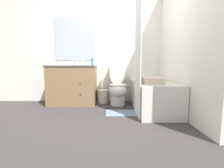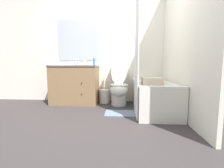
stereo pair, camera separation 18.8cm
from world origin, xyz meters
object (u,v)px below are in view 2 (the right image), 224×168
(bath_towel_folded, at_px, (152,81))
(bath_mat, at_px, (122,113))
(tissue_box, at_px, (85,63))
(sink_faucet, at_px, (78,64))
(toilet, at_px, (119,87))
(hand_towel_folded, at_px, (56,64))
(vanity_cabinet, at_px, (75,84))
(soap_dispenser, at_px, (94,62))
(wastebasket, at_px, (104,96))
(bathtub, at_px, (153,96))

(bath_towel_folded, distance_m, bath_mat, 0.76)
(tissue_box, xyz_separation_m, bath_towel_folded, (1.29, -0.82, -0.30))
(bath_mat, bearing_deg, sink_faucet, 138.36)
(toilet, relative_size, hand_towel_folded, 3.70)
(toilet, relative_size, bath_mat, 1.55)
(vanity_cabinet, xyz_separation_m, soap_dispenser, (0.43, 0.01, 0.49))
(toilet, bearing_deg, wastebasket, 154.28)
(hand_towel_folded, height_order, bath_towel_folded, hand_towel_folded)
(bathtub, height_order, tissue_box, tissue_box)
(toilet, height_order, bath_towel_folded, toilet)
(vanity_cabinet, relative_size, wastebasket, 3.36)
(bath_mat, bearing_deg, toilet, 95.43)
(vanity_cabinet, xyz_separation_m, hand_towel_folded, (-0.34, -0.15, 0.45))
(toilet, xyz_separation_m, hand_towel_folded, (-1.31, -0.08, 0.50))
(sink_faucet, distance_m, toilet, 1.12)
(sink_faucet, height_order, wastebasket, sink_faucet)
(vanity_cabinet, distance_m, wastebasket, 0.70)
(sink_faucet, distance_m, bath_mat, 1.62)
(tissue_box, distance_m, hand_towel_folded, 0.59)
(vanity_cabinet, bearing_deg, hand_towel_folded, -156.89)
(bathtub, relative_size, hand_towel_folded, 5.96)
(wastebasket, height_order, tissue_box, tissue_box)
(bathtub, bearing_deg, toilet, 150.28)
(sink_faucet, bearing_deg, wastebasket, -10.14)
(vanity_cabinet, bearing_deg, wastebasket, 8.53)
(hand_towel_folded, bearing_deg, sink_faucet, 46.04)
(bathtub, height_order, wastebasket, bathtub)
(toilet, xyz_separation_m, bathtub, (0.64, -0.37, -0.10))
(bathtub, xyz_separation_m, bath_mat, (-0.58, -0.27, -0.26))
(hand_towel_folded, bearing_deg, bath_mat, -22.13)
(sink_faucet, bearing_deg, tissue_box, -41.12)
(sink_faucet, relative_size, bath_mat, 0.25)
(toilet, distance_m, bath_mat, 0.74)
(tissue_box, height_order, bath_mat, tissue_box)
(hand_towel_folded, bearing_deg, vanity_cabinet, 23.11)
(tissue_box, height_order, hand_towel_folded, tissue_box)
(vanity_cabinet, height_order, wastebasket, vanity_cabinet)
(bathtub, distance_m, wastebasket, 1.11)
(hand_towel_folded, xyz_separation_m, bath_mat, (1.37, -0.56, -0.87))
(tissue_box, bearing_deg, bath_towel_folded, -32.65)
(bathtub, bearing_deg, soap_dispenser, 159.54)
(vanity_cabinet, distance_m, bathtub, 1.67)
(vanity_cabinet, relative_size, sink_faucet, 7.08)
(wastebasket, relative_size, bath_towel_folded, 0.96)
(tissue_box, xyz_separation_m, soap_dispenser, (0.21, -0.00, 0.04))
(sink_faucet, xyz_separation_m, tissue_box, (0.22, -0.19, 0.01))
(vanity_cabinet, relative_size, hand_towel_folded, 4.22)
(bath_towel_folded, relative_size, bath_mat, 0.55)
(tissue_box, distance_m, bath_mat, 1.39)
(toilet, bearing_deg, tissue_box, 173.97)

